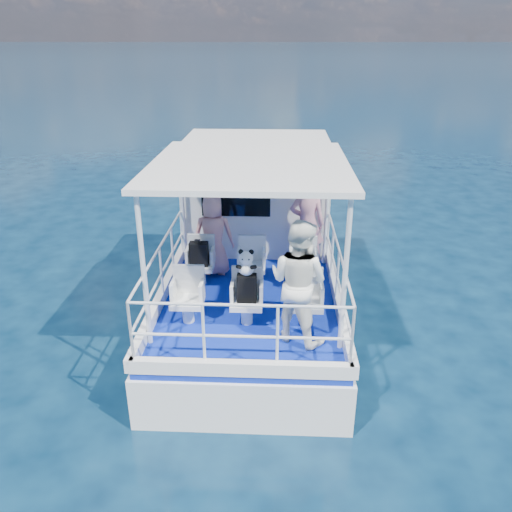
{
  "coord_description": "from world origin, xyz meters",
  "views": [
    {
      "loc": [
        0.44,
        -7.69,
        4.89
      ],
      "look_at": [
        0.11,
        -0.4,
        1.71
      ],
      "focal_mm": 35.0,
      "sensor_mm": 36.0,
      "label": 1
    }
  ],
  "objects_px": {
    "passenger_port_fwd": "(213,235)",
    "passenger_stbd_aft": "(298,282)",
    "backpack_center": "(247,288)",
    "panda": "(246,262)"
  },
  "relations": [
    {
      "from": "passenger_port_fwd",
      "to": "backpack_center",
      "type": "height_order",
      "value": "passenger_port_fwd"
    },
    {
      "from": "passenger_port_fwd",
      "to": "panda",
      "type": "distance_m",
      "value": 1.9
    },
    {
      "from": "passenger_port_fwd",
      "to": "passenger_stbd_aft",
      "type": "relative_size",
      "value": 0.83
    },
    {
      "from": "backpack_center",
      "to": "panda",
      "type": "relative_size",
      "value": 1.09
    },
    {
      "from": "passenger_port_fwd",
      "to": "passenger_stbd_aft",
      "type": "height_order",
      "value": "passenger_stbd_aft"
    },
    {
      "from": "passenger_stbd_aft",
      "to": "backpack_center",
      "type": "distance_m",
      "value": 0.89
    },
    {
      "from": "backpack_center",
      "to": "panda",
      "type": "distance_m",
      "value": 0.41
    },
    {
      "from": "passenger_port_fwd",
      "to": "backpack_center",
      "type": "distance_m",
      "value": 1.9
    },
    {
      "from": "passenger_port_fwd",
      "to": "backpack_center",
      "type": "bearing_deg",
      "value": 112.52
    },
    {
      "from": "passenger_stbd_aft",
      "to": "backpack_center",
      "type": "relative_size",
      "value": 4.19
    }
  ]
}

